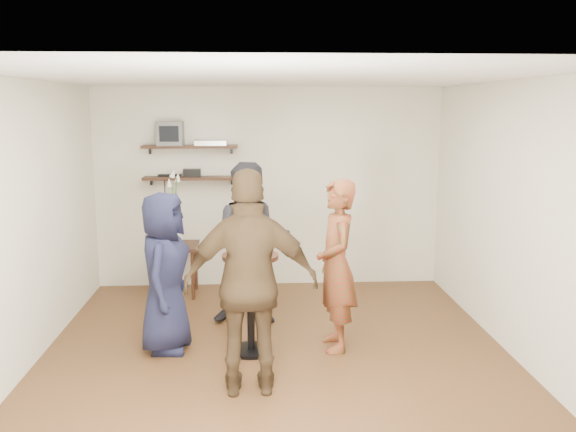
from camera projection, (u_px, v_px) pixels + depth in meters
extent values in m
cube|color=#442916|center=(277.00, 361.00, 5.76)|extent=(4.50, 5.00, 0.04)
cube|color=white|center=(276.00, 75.00, 5.29)|extent=(4.50, 5.00, 0.04)
cube|color=silver|center=(269.00, 188.00, 8.00)|extent=(4.50, 0.04, 2.60)
cube|color=silver|center=(296.00, 320.00, 3.05)|extent=(4.50, 0.04, 2.60)
cube|color=silver|center=(20.00, 227.00, 5.39)|extent=(0.04, 5.00, 2.60)
cube|color=silver|center=(520.00, 222.00, 5.65)|extent=(0.04, 5.00, 2.60)
cube|color=black|center=(190.00, 147.00, 7.70)|extent=(1.20, 0.25, 0.04)
cube|color=black|center=(191.00, 178.00, 7.77)|extent=(1.20, 0.25, 0.04)
cube|color=#59595B|center=(171.00, 133.00, 7.66)|extent=(0.32, 0.30, 0.30)
cube|color=silver|center=(211.00, 143.00, 7.71)|extent=(0.40, 0.24, 0.06)
cube|color=black|center=(192.00, 173.00, 7.76)|extent=(0.22, 0.10, 0.10)
cube|color=black|center=(170.00, 175.00, 7.80)|extent=(0.30, 0.05, 0.03)
cube|color=black|center=(176.00, 246.00, 7.62)|extent=(0.55, 0.55, 0.04)
cylinder|color=black|center=(157.00, 276.00, 7.45)|extent=(0.04, 0.04, 0.61)
cylinder|color=black|center=(193.00, 276.00, 7.47)|extent=(0.04, 0.04, 0.61)
cylinder|color=black|center=(162.00, 267.00, 7.88)|extent=(0.04, 0.04, 0.61)
cylinder|color=black|center=(196.00, 267.00, 7.90)|extent=(0.04, 0.04, 0.61)
cylinder|color=white|center=(176.00, 233.00, 7.59)|extent=(0.14, 0.14, 0.30)
cylinder|color=#2A7521|center=(173.00, 209.00, 7.53)|extent=(0.01, 0.07, 0.55)
cone|color=white|center=(169.00, 182.00, 7.47)|extent=(0.07, 0.09, 0.12)
cylinder|color=#2A7521|center=(176.00, 206.00, 7.54)|extent=(0.03, 0.05, 0.61)
cone|color=white|center=(178.00, 177.00, 7.49)|extent=(0.11, 0.12, 0.13)
cylinder|color=#2A7521|center=(175.00, 204.00, 7.51)|extent=(0.10, 0.08, 0.66)
cone|color=white|center=(173.00, 173.00, 7.41)|extent=(0.13, 0.12, 0.13)
cylinder|color=black|center=(250.00, 257.00, 5.76)|extent=(0.53, 0.53, 0.04)
cylinder|color=black|center=(251.00, 304.00, 5.84)|extent=(0.07, 0.07, 0.90)
cylinder|color=black|center=(251.00, 350.00, 5.92)|extent=(0.41, 0.41, 0.03)
cylinder|color=silver|center=(242.00, 255.00, 5.71)|extent=(0.06, 0.06, 0.00)
cylinder|color=silver|center=(242.00, 251.00, 5.70)|extent=(0.01, 0.01, 0.09)
cylinder|color=silver|center=(242.00, 241.00, 5.68)|extent=(0.06, 0.06, 0.10)
cylinder|color=#DEAC5B|center=(242.00, 243.00, 5.69)|extent=(0.06, 0.06, 0.06)
cylinder|color=silver|center=(256.00, 255.00, 5.73)|extent=(0.06, 0.06, 0.00)
cylinder|color=silver|center=(256.00, 250.00, 5.72)|extent=(0.01, 0.01, 0.09)
cylinder|color=silver|center=(256.00, 239.00, 5.70)|extent=(0.07, 0.07, 0.11)
cylinder|color=#DEAC5B|center=(256.00, 242.00, 5.71)|extent=(0.06, 0.06, 0.06)
cylinder|color=silver|center=(248.00, 253.00, 5.81)|extent=(0.06, 0.06, 0.00)
cylinder|color=silver|center=(248.00, 248.00, 5.80)|extent=(0.01, 0.01, 0.09)
cylinder|color=silver|center=(248.00, 239.00, 5.79)|extent=(0.06, 0.06, 0.10)
cylinder|color=#DEAC5B|center=(248.00, 241.00, 5.79)|extent=(0.06, 0.06, 0.06)
cylinder|color=silver|center=(254.00, 254.00, 5.76)|extent=(0.06, 0.06, 0.00)
cylinder|color=silver|center=(254.00, 249.00, 5.76)|extent=(0.01, 0.01, 0.09)
cylinder|color=silver|center=(254.00, 238.00, 5.74)|extent=(0.07, 0.07, 0.11)
cylinder|color=#DEAC5B|center=(254.00, 241.00, 5.74)|extent=(0.06, 0.06, 0.06)
imported|color=red|center=(336.00, 265.00, 5.89)|extent=(0.45, 0.64, 1.67)
imported|color=black|center=(252.00, 244.00, 6.59)|extent=(0.87, 0.68, 1.77)
imported|color=black|center=(165.00, 272.00, 5.85)|extent=(0.59, 0.82, 1.56)
imported|color=#412F1C|center=(251.00, 284.00, 4.94)|extent=(1.10, 0.47, 1.87)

